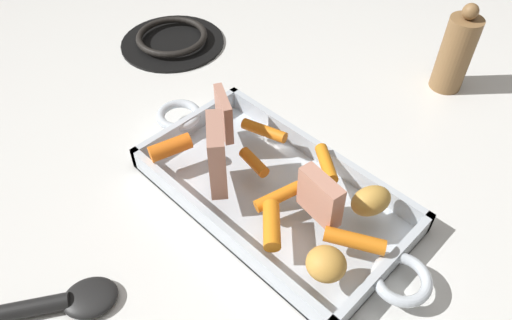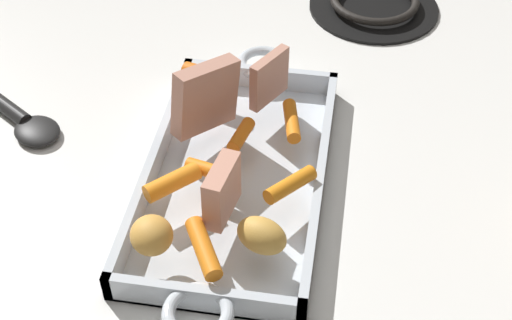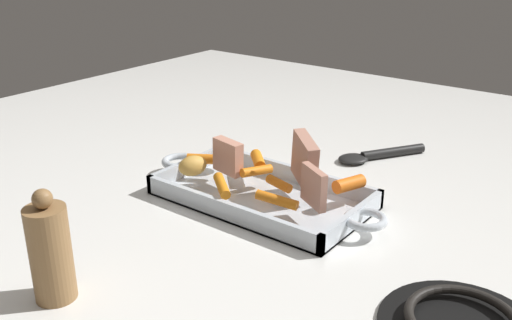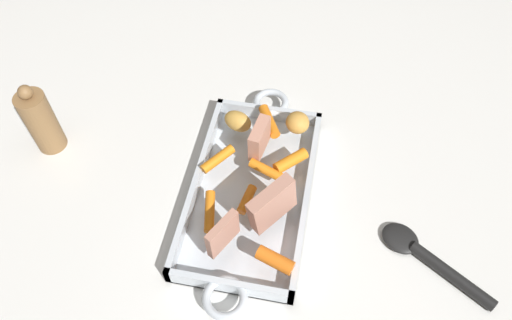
% 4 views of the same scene
% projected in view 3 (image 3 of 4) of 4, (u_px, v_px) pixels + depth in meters
% --- Properties ---
extents(ground_plane, '(1.99, 1.99, 0.00)m').
position_uv_depth(ground_plane, '(262.00, 201.00, 1.02)').
color(ground_plane, white).
extents(roasting_dish, '(0.47, 0.20, 0.03)m').
position_uv_depth(roasting_dish, '(262.00, 195.00, 1.01)').
color(roasting_dish, silver).
rests_on(roasting_dish, ground_plane).
extents(roast_slice_outer, '(0.06, 0.04, 0.06)m').
position_uv_depth(roast_slice_outer, '(314.00, 187.00, 0.91)').
color(roast_slice_outer, tan).
rests_on(roast_slice_outer, roasting_dish).
extents(roast_slice_thin, '(0.07, 0.03, 0.06)m').
position_uv_depth(roast_slice_thin, '(228.00, 157.00, 1.04)').
color(roast_slice_thin, tan).
rests_on(roast_slice_thin, roasting_dish).
extents(roast_slice_thick, '(0.09, 0.08, 0.09)m').
position_uv_depth(roast_slice_thick, '(305.00, 160.00, 0.99)').
color(roast_slice_thick, tan).
rests_on(roast_slice_thick, roasting_dish).
extents(baby_carrot_northeast, '(0.05, 0.03, 0.02)m').
position_uv_depth(baby_carrot_northeast, '(278.00, 184.00, 0.98)').
color(baby_carrot_northeast, orange).
rests_on(baby_carrot_northeast, roasting_dish).
extents(baby_carrot_southwest, '(0.04, 0.07, 0.02)m').
position_uv_depth(baby_carrot_southwest, '(256.00, 171.00, 1.03)').
color(baby_carrot_southwest, orange).
rests_on(baby_carrot_southwest, roasting_dish).
extents(baby_carrot_northwest, '(0.07, 0.03, 0.02)m').
position_uv_depth(baby_carrot_northwest, '(277.00, 200.00, 0.92)').
color(baby_carrot_northwest, orange).
rests_on(baby_carrot_northwest, roasting_dish).
extents(baby_carrot_center_right, '(0.04, 0.06, 0.03)m').
position_uv_depth(baby_carrot_center_right, '(349.00, 184.00, 0.97)').
color(baby_carrot_center_right, orange).
rests_on(baby_carrot_center_right, roasting_dish).
extents(baby_carrot_southeast, '(0.06, 0.06, 0.02)m').
position_uv_depth(baby_carrot_southeast, '(258.00, 160.00, 1.08)').
color(baby_carrot_southeast, orange).
rests_on(baby_carrot_southeast, roasting_dish).
extents(baby_carrot_long, '(0.07, 0.05, 0.02)m').
position_uv_depth(baby_carrot_long, '(206.00, 159.00, 1.09)').
color(baby_carrot_long, orange).
rests_on(baby_carrot_long, roasting_dish).
extents(baby_carrot_short, '(0.06, 0.06, 0.02)m').
position_uv_depth(baby_carrot_short, '(222.00, 186.00, 0.97)').
color(baby_carrot_short, orange).
rests_on(baby_carrot_short, roasting_dish).
extents(potato_halved, '(0.06, 0.06, 0.04)m').
position_uv_depth(potato_halved, '(224.00, 147.00, 1.12)').
color(potato_halved, gold).
rests_on(potato_halved, roasting_dish).
extents(potato_corner, '(0.05, 0.06, 0.04)m').
position_uv_depth(potato_corner, '(193.00, 166.00, 1.03)').
color(potato_corner, gold).
rests_on(potato_corner, roasting_dish).
extents(serving_spoon, '(0.14, 0.19, 0.02)m').
position_uv_depth(serving_spoon, '(375.00, 155.00, 1.20)').
color(serving_spoon, black).
rests_on(serving_spoon, ground_plane).
extents(pepper_mill, '(0.05, 0.05, 0.15)m').
position_uv_depth(pepper_mill, '(50.00, 252.00, 0.73)').
color(pepper_mill, olive).
rests_on(pepper_mill, ground_plane).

